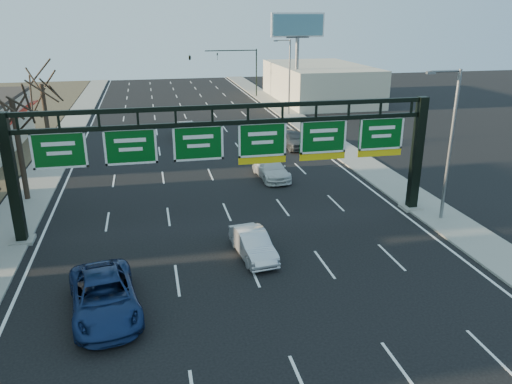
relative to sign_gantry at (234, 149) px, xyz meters
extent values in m
plane|color=black|center=(-0.16, -8.00, -4.63)|extent=(160.00, 160.00, 0.00)
cube|color=gray|center=(-12.96, 12.00, -4.57)|extent=(3.00, 120.00, 0.12)
cube|color=gray|center=(12.64, 12.00, -4.57)|extent=(3.00, 120.00, 0.12)
cube|color=white|center=(-0.16, 12.00, -4.62)|extent=(21.60, 120.00, 0.01)
cube|color=black|center=(-11.86, 0.00, -1.03)|extent=(0.55, 0.55, 7.20)
cube|color=gray|center=(-11.86, 0.00, -4.53)|extent=(1.20, 1.20, 0.20)
cube|color=black|center=(11.54, 0.00, -1.03)|extent=(0.55, 0.55, 7.20)
cube|color=gray|center=(11.54, 0.00, -4.53)|extent=(1.20, 1.20, 0.20)
cube|color=black|center=(-0.16, 0.00, 2.42)|extent=(23.40, 0.25, 0.25)
cube|color=black|center=(-0.16, 0.00, 1.52)|extent=(23.40, 0.25, 0.25)
cube|color=#054812|center=(-9.33, 0.00, 0.47)|extent=(2.80, 0.10, 2.00)
cube|color=#054812|center=(-5.66, 0.00, 0.47)|extent=(2.80, 0.10, 2.00)
cube|color=#054812|center=(-1.99, 0.00, 0.47)|extent=(2.80, 0.10, 2.00)
cube|color=#054812|center=(1.67, 0.00, 0.47)|extent=(2.80, 0.10, 2.00)
cube|color=yellow|center=(1.67, 0.00, -0.75)|extent=(2.80, 0.10, 0.40)
cube|color=#054812|center=(5.34, 0.00, 0.47)|extent=(2.80, 0.10, 2.00)
cube|color=yellow|center=(5.34, 0.00, -0.75)|extent=(2.80, 0.10, 0.40)
cube|color=#054812|center=(9.01, 0.00, 0.47)|extent=(2.80, 0.10, 2.00)
cube|color=yellow|center=(9.01, 0.00, -0.75)|extent=(2.80, 0.10, 0.40)
cube|color=#AD1D11|center=(-16.56, 21.00, -1.63)|extent=(1.20, 18.00, 0.40)
cube|color=beige|center=(19.84, 42.00, -2.13)|extent=(12.00, 20.00, 5.00)
cylinder|color=black|center=(-12.96, 7.00, -1.09)|extent=(0.36, 0.36, 6.84)
cylinder|color=black|center=(-12.96, 17.00, -1.28)|extent=(0.36, 0.36, 6.46)
cylinder|color=slate|center=(12.44, -2.00, -0.01)|extent=(0.20, 0.20, 9.00)
cylinder|color=slate|center=(11.54, -2.00, 4.39)|extent=(1.80, 0.12, 0.12)
cube|color=slate|center=(10.64, -2.00, 4.34)|extent=(0.50, 0.22, 0.15)
cylinder|color=slate|center=(12.44, 32.00, -0.01)|extent=(0.20, 0.20, 9.00)
cylinder|color=slate|center=(11.54, 32.00, 4.39)|extent=(1.80, 0.12, 0.12)
cube|color=slate|center=(10.64, 32.00, 4.34)|extent=(0.50, 0.22, 0.15)
cylinder|color=slate|center=(14.84, 37.00, -0.13)|extent=(0.50, 0.50, 9.00)
cube|color=slate|center=(14.84, 37.00, 4.37)|extent=(3.00, 0.30, 0.20)
cube|color=white|center=(14.84, 37.00, 5.87)|extent=(7.00, 0.30, 3.00)
cube|color=teal|center=(14.84, 36.80, 5.87)|extent=(6.60, 0.05, 2.60)
cylinder|color=black|center=(11.64, 47.00, -1.13)|extent=(0.18, 0.18, 7.00)
cylinder|color=black|center=(7.84, 47.00, 2.17)|extent=(7.60, 0.14, 0.14)
imported|color=black|center=(5.84, 47.00, 1.37)|extent=(0.20, 0.20, 1.00)
imported|color=black|center=(1.84, 47.00, 1.37)|extent=(0.54, 0.54, 1.62)
imported|color=navy|center=(-6.94, -8.16, -3.83)|extent=(3.48, 6.08, 1.60)
imported|color=silver|center=(0.19, -4.37, -3.94)|extent=(1.93, 4.33, 1.38)
imported|color=silver|center=(4.27, 8.21, -3.91)|extent=(2.32, 5.07, 1.44)
imported|color=#404245|center=(8.40, 16.70, -3.79)|extent=(2.59, 5.13, 1.68)
imported|color=silver|center=(-1.03, 22.17, -3.81)|extent=(2.20, 5.10, 1.63)
camera|label=1|loc=(-4.62, -27.10, 7.26)|focal=35.00mm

